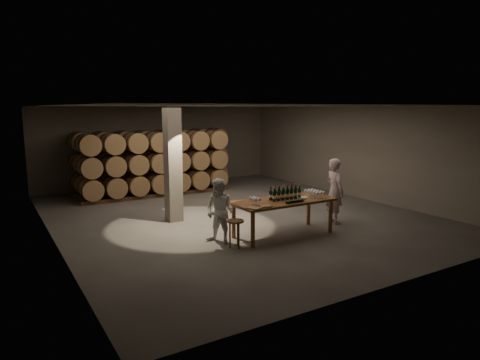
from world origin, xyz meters
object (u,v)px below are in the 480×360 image
stool (235,225)px  person_man (335,191)px  plate (302,197)px  tasting_table (283,204)px  bottle_cluster (285,194)px  person_woman (220,211)px  notebook_near (265,206)px

stool → person_man: bearing=7.1°
person_man → plate: bearing=108.1°
tasting_table → stool: tasting_table is taller
bottle_cluster → tasting_table: bearing=-151.3°
bottle_cluster → person_woman: bearing=173.4°
stool → person_woman: size_ratio=0.41×
bottle_cluster → person_woman: person_woman is taller
notebook_near → person_man: (2.73, 0.62, -0.02)m
person_woman → stool: bearing=-10.1°
tasting_table → person_woman: bearing=171.4°
plate → person_man: (1.35, 0.26, -0.01)m
notebook_near → person_man: size_ratio=0.14×
person_man → stool: bearing=104.5°
person_woman → person_man: bearing=61.0°
plate → stool: size_ratio=0.46×
bottle_cluster → person_woman: 1.78m
bottle_cluster → plate: bottle_cluster is taller
tasting_table → person_woman: (-1.66, 0.25, -0.03)m
tasting_table → plate: plate is taller
plate → tasting_table: bearing=175.8°
notebook_near → person_woman: size_ratio=0.16×
notebook_near → person_woman: bearing=152.7°
tasting_table → notebook_near: (-0.82, -0.40, 0.12)m
tasting_table → stool: size_ratio=4.09×
bottle_cluster → plate: size_ratio=2.98×
plate → person_woman: bearing=172.5°
person_woman → tasting_table: bearing=53.0°
stool → tasting_table: bearing=8.0°
tasting_table → plate: bearing=-4.2°
bottle_cluster → person_man: (1.82, 0.17, -0.13)m
stool → notebook_near: bearing=-15.5°
bottle_cluster → person_man: person_man is taller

